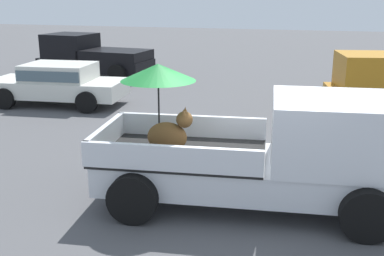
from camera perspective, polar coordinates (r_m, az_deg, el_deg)
ground_plane at (r=8.24m, az=6.80°, el=-9.07°), size 80.00×80.00×0.00m
pickup_truck_main at (r=7.88m, az=10.03°, el=-2.77°), size 5.23×2.70×2.37m
pickup_truck_red at (r=20.69m, az=-12.17°, el=8.49°), size 4.95×2.53×1.80m
parked_sedan_far at (r=15.70m, az=-15.93°, el=5.40°), size 4.44×2.28×1.33m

